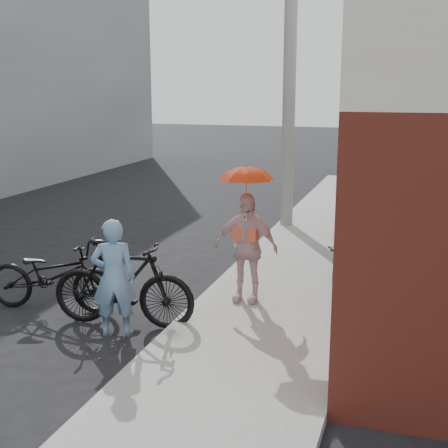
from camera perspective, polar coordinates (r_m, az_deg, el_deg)
The scene contains 11 objects.
ground at distance 9.11m, azimuth -9.21°, elevation -8.26°, with size 80.00×80.00×0.00m, color black.
sidewalk at distance 10.25m, azimuth 6.54°, elevation -5.43°, with size 2.20×24.00×0.12m, color gray.
curb at distance 10.51m, azimuth 0.30°, elevation -4.87°, with size 0.12×24.00×0.12m, color #9E9E99.
utility_pole at distance 13.86m, azimuth 6.02°, elevation 13.75°, with size 0.28×0.28×7.00m, color #9E9E99.
officer at distance 8.22m, azimuth -10.05°, elevation -4.86°, with size 0.57×0.37×1.56m, color #6E9CC3.
bike_left at distance 9.39m, azimuth -15.46°, elevation -4.56°, with size 0.69×1.98×1.04m, color black.
bike_right at distance 8.55m, azimuth -9.22°, elevation -5.42°, with size 0.56×1.99×1.20m, color black.
kimono_woman at distance 9.02m, azimuth 2.01°, elevation -2.16°, with size 0.94×0.39×1.60m, color beige.
parasol at distance 8.79m, azimuth 2.07°, elevation 4.97°, with size 0.75×0.75×0.66m, color #F3511C.
planter at distance 10.02m, azimuth 10.95°, elevation -5.10°, with size 0.35×0.35×0.18m, color black.
potted_plant at distance 9.90m, azimuth 11.05°, elevation -2.89°, with size 0.55×0.48×0.62m, color #255E2E.
Camera 1 is at (3.90, -7.57, 3.24)m, focal length 50.00 mm.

